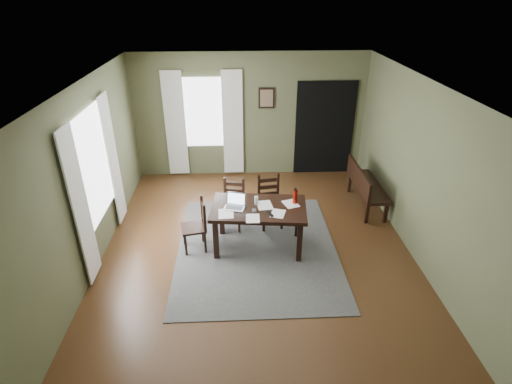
{
  "coord_description": "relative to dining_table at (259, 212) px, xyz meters",
  "views": [
    {
      "loc": [
        -0.27,
        -5.44,
        3.91
      ],
      "look_at": [
        0.0,
        0.3,
        0.9
      ],
      "focal_mm": 28.0,
      "sensor_mm": 36.0,
      "label": 1
    }
  ],
  "objects": [
    {
      "name": "framed_picture",
      "position": [
        0.32,
        2.92,
        1.08
      ],
      "size": [
        0.34,
        0.03,
        0.44
      ],
      "color": "black",
      "rests_on": "ground"
    },
    {
      "name": "curtain_left_near",
      "position": [
        -2.47,
        -0.67,
        0.53
      ],
      "size": [
        0.03,
        0.48,
        2.3
      ],
      "color": "silver",
      "rests_on": "ground"
    },
    {
      "name": "tv_remote",
      "position": [
        0.16,
        -0.24,
        0.1
      ],
      "size": [
        0.1,
        0.17,
        0.02
      ],
      "primitive_type": "cube",
      "rotation": [
        0.0,
        0.0,
        0.37
      ],
      "color": "black",
      "rests_on": "dining_table"
    },
    {
      "name": "chair_back_right",
      "position": [
        0.24,
        0.69,
        -0.21
      ],
      "size": [
        0.47,
        0.47,
        0.93
      ],
      "rotation": [
        0.0,
        0.0,
        0.17
      ],
      "color": "black",
      "rests_on": "rug"
    },
    {
      "name": "water_bottle",
      "position": [
        0.59,
        0.1,
        0.22
      ],
      "size": [
        0.09,
        0.09,
        0.27
      ],
      "rotation": [
        0.0,
        0.0,
        -0.1
      ],
      "color": "#9D180C",
      "rests_on": "dining_table"
    },
    {
      "name": "computer_mouse",
      "position": [
        -0.08,
        -0.15,
        0.11
      ],
      "size": [
        0.07,
        0.1,
        0.03
      ],
      "primitive_type": "cube",
      "rotation": [
        0.0,
        0.0,
        0.12
      ],
      "color": "#3F3F42",
      "rests_on": "dining_table"
    },
    {
      "name": "paper_d",
      "position": [
        0.52,
        0.07,
        0.09
      ],
      "size": [
        0.29,
        0.33,
        0.0
      ],
      "primitive_type": "cube",
      "rotation": [
        0.0,
        0.0,
        0.32
      ],
      "color": "white",
      "rests_on": "dining_table"
    },
    {
      "name": "dining_table",
      "position": [
        0.0,
        0.0,
        0.0
      ],
      "size": [
        1.59,
        1.05,
        0.75
      ],
      "rotation": [
        0.0,
        0.0,
        -0.1
      ],
      "color": "black",
      "rests_on": "rug"
    },
    {
      "name": "paper_b",
      "position": [
        0.28,
        -0.22,
        0.09
      ],
      "size": [
        0.28,
        0.32,
        0.0
      ],
      "primitive_type": "cube",
      "rotation": [
        0.0,
        0.0,
        -0.3
      ],
      "color": "white",
      "rests_on": "dining_table"
    },
    {
      "name": "paper_c",
      "position": [
        0.1,
        0.05,
        0.09
      ],
      "size": [
        0.28,
        0.34,
        0.0
      ],
      "primitive_type": "cube",
      "rotation": [
        0.0,
        0.0,
        0.14
      ],
      "color": "white",
      "rests_on": "dining_table"
    },
    {
      "name": "curtain_back_left",
      "position": [
        -1.65,
        2.89,
        0.53
      ],
      "size": [
        0.44,
        0.03,
        2.3
      ],
      "color": "silver",
      "rests_on": "ground"
    },
    {
      "name": "paper_a",
      "position": [
        -0.52,
        -0.19,
        0.09
      ],
      "size": [
        0.24,
        0.31,
        0.0
      ],
      "primitive_type": "cube",
      "rotation": [
        0.0,
        0.0,
        0.03
      ],
      "color": "white",
      "rests_on": "dining_table"
    },
    {
      "name": "curtain_left_far",
      "position": [
        -2.47,
        0.97,
        0.53
      ],
      "size": [
        0.03,
        0.48,
        2.3
      ],
      "color": "silver",
      "rests_on": "ground"
    },
    {
      "name": "rug",
      "position": [
        -0.03,
        -0.05,
        -0.66
      ],
      "size": [
        2.6,
        3.2,
        0.01
      ],
      "color": "#474747",
      "rests_on": "ground"
    },
    {
      "name": "bench",
      "position": [
        2.12,
        1.28,
        -0.18
      ],
      "size": [
        0.46,
        1.44,
        0.81
      ],
      "rotation": [
        0.0,
        0.0,
        1.57
      ],
      "color": "black",
      "rests_on": "ground"
    },
    {
      "name": "room_shell",
      "position": [
        -0.03,
        -0.05,
        1.13
      ],
      "size": [
        5.02,
        6.02,
        2.71
      ],
      "color": "#54593A",
      "rests_on": "ground"
    },
    {
      "name": "curtain_back_right",
      "position": [
        -0.41,
        2.89,
        0.53
      ],
      "size": [
        0.44,
        0.03,
        2.3
      ],
      "color": "silver",
      "rests_on": "ground"
    },
    {
      "name": "paper_e",
      "position": [
        -0.11,
        -0.35,
        0.09
      ],
      "size": [
        0.21,
        0.27,
        0.0
      ],
      "primitive_type": "cube",
      "rotation": [
        0.0,
        0.0,
        -0.02
      ],
      "color": "white",
      "rests_on": "dining_table"
    },
    {
      "name": "laptop",
      "position": [
        -0.37,
        0.02,
        0.15
      ],
      "size": [
        0.38,
        0.33,
        0.22
      ],
      "rotation": [
        0.0,
        0.0,
        -0.29
      ],
      "color": "#B7B7BC",
      "rests_on": "dining_table"
    },
    {
      "name": "ground",
      "position": [
        -0.03,
        -0.05,
        -0.68
      ],
      "size": [
        5.0,
        6.0,
        0.01
      ],
      "color": "#492C16"
    },
    {
      "name": "doorway_back",
      "position": [
        1.62,
        2.92,
        0.38
      ],
      "size": [
        1.3,
        0.03,
        2.1
      ],
      "color": "black",
      "rests_on": "ground"
    },
    {
      "name": "window_back",
      "position": [
        -1.03,
        2.92,
        0.78
      ],
      "size": [
        1.0,
        0.01,
        1.5
      ],
      "color": "white",
      "rests_on": "ground"
    },
    {
      "name": "chair_end",
      "position": [
        -1.01,
        0.0,
        -0.24
      ],
      "size": [
        0.46,
        0.45,
        0.88
      ],
      "rotation": [
        0.0,
        0.0,
        -1.37
      ],
      "color": "black",
      "rests_on": "rug"
    },
    {
      "name": "window_left",
      "position": [
        -2.5,
        0.15,
        0.78
      ],
      "size": [
        0.01,
        1.3,
        1.7
      ],
      "color": "white",
      "rests_on": "ground"
    },
    {
      "name": "chair_back_left",
      "position": [
        -0.42,
        0.67,
        -0.23
      ],
      "size": [
        0.46,
        0.46,
        0.88
      ],
      "rotation": [
        0.0,
        0.0,
        -0.23
      ],
      "color": "black",
      "rests_on": "rug"
    },
    {
      "name": "drinking_glass",
      "position": [
        -0.03,
        0.08,
        0.16
      ],
      "size": [
        0.08,
        0.08,
        0.14
      ],
      "primitive_type": "cylinder",
      "rotation": [
        0.0,
        0.0,
        0.34
      ],
      "color": "silver",
      "rests_on": "dining_table"
    }
  ]
}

